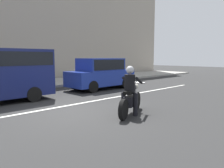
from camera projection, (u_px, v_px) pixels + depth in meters
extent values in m
plane|color=#292929|center=(71.00, 112.00, 7.60)|extent=(80.00, 80.00, 0.00)
cube|color=silver|center=(72.00, 105.00, 8.70)|extent=(18.00, 0.14, 0.01)
cylinder|color=black|center=(137.00, 101.00, 7.92)|extent=(0.62, 0.37, 0.63)
cylinder|color=black|center=(123.00, 110.00, 6.59)|extent=(0.62, 0.37, 0.63)
cylinder|color=silver|center=(136.00, 92.00, 7.77)|extent=(0.34, 0.19, 0.74)
cube|color=black|center=(131.00, 101.00, 7.24)|extent=(0.84, 0.58, 0.32)
ellipsoid|color=black|center=(133.00, 88.00, 7.39)|extent=(0.54, 0.41, 0.22)
cube|color=black|center=(129.00, 92.00, 7.04)|extent=(0.57, 0.43, 0.10)
cylinder|color=silver|center=(135.00, 82.00, 7.67)|extent=(0.32, 0.66, 0.04)
sphere|color=silver|center=(136.00, 86.00, 7.77)|extent=(0.17, 0.17, 0.17)
cylinder|color=silver|center=(123.00, 106.00, 7.03)|extent=(0.67, 0.35, 0.07)
cylinder|color=black|center=(135.00, 104.00, 7.04)|extent=(0.20, 0.20, 0.74)
cylinder|color=black|center=(123.00, 103.00, 7.19)|extent=(0.20, 0.20, 0.74)
cylinder|color=black|center=(130.00, 83.00, 7.06)|extent=(0.45, 0.45, 0.56)
cylinder|color=black|center=(139.00, 81.00, 7.27)|extent=(0.67, 0.36, 0.30)
cylinder|color=black|center=(126.00, 80.00, 7.44)|extent=(0.67, 0.36, 0.30)
sphere|color=tan|center=(130.00, 71.00, 7.03)|extent=(0.20, 0.20, 0.20)
sphere|color=#B7B7BC|center=(130.00, 70.00, 7.02)|extent=(0.25, 0.25, 0.25)
cylinder|color=black|center=(25.00, 92.00, 9.89)|extent=(0.64, 1.96, 0.64)
cube|color=navy|center=(101.00, 78.00, 13.01)|extent=(4.06, 1.70, 0.84)
cube|color=navy|center=(101.00, 64.00, 12.91)|extent=(2.52, 1.56, 0.72)
cube|color=black|center=(101.00, 64.00, 12.91)|extent=(2.31, 1.59, 0.58)
cylinder|color=black|center=(116.00, 82.00, 13.92)|extent=(0.64, 1.76, 0.64)
cylinder|color=black|center=(84.00, 85.00, 12.18)|extent=(0.64, 1.76, 0.64)
cylinder|color=black|center=(32.00, 77.00, 13.98)|extent=(0.14, 0.14, 0.93)
cylinder|color=black|center=(35.00, 77.00, 14.12)|extent=(0.14, 0.14, 0.93)
cylinder|color=#4C3823|center=(33.00, 65.00, 13.96)|extent=(0.34, 0.34, 0.60)
sphere|color=tan|center=(32.00, 59.00, 13.91)|extent=(0.21, 0.21, 0.21)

